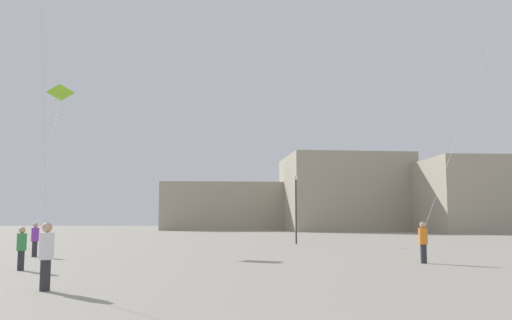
{
  "coord_description": "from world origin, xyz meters",
  "views": [
    {
      "loc": [
        -1.01,
        -4.4,
        1.9
      ],
      "look_at": [
        0.0,
        18.56,
        4.41
      ],
      "focal_mm": 37.89,
      "sensor_mm": 36.0,
      "label": 1
    }
  ],
  "objects": [
    {
      "name": "lamppost_east",
      "position": [
        3.89,
        37.0,
        3.5
      ],
      "size": [
        0.36,
        0.36,
        5.25
      ],
      "color": "#2D2D30",
      "rests_on": "ground_plane"
    },
    {
      "name": "kite_lime_delta",
      "position": [
        -13.18,
        33.47,
        10.61
      ],
      "size": [
        3.03,
        10.58,
        9.93
      ],
      "color": "#8CD12D"
    },
    {
      "name": "person_in_green",
      "position": [
        -8.82,
        16.21,
        0.88
      ],
      "size": [
        0.35,
        0.35,
        1.6
      ],
      "rotation": [
        0.0,
        0.0,
        4.68
      ],
      "color": "#2D2D33",
      "rests_on": "ground_plane"
    },
    {
      "name": "building_centre_hall",
      "position": [
        17.0,
        82.28,
        5.97
      ],
      "size": [
        19.49,
        18.01,
        11.93
      ],
      "color": "#A39984",
      "rests_on": "ground_plane"
    },
    {
      "name": "person_in_orange",
      "position": [
        7.23,
        18.76,
        0.97
      ],
      "size": [
        0.39,
        0.39,
        1.78
      ],
      "rotation": [
        0.0,
        0.0,
        0.68
      ],
      "color": "#2D2D33",
      "rests_on": "ground_plane"
    },
    {
      "name": "building_left_hall",
      "position": [
        -1.0,
        91.1,
        4.04
      ],
      "size": [
        24.57,
        12.83,
        8.08
      ],
      "color": "#A39984",
      "rests_on": "ground_plane"
    },
    {
      "name": "person_in_purple",
      "position": [
        -10.94,
        23.5,
        0.93
      ],
      "size": [
        0.37,
        0.37,
        1.71
      ],
      "rotation": [
        0.0,
        0.0,
        1.27
      ],
      "color": "#2D2D33",
      "rests_on": "ground_plane"
    },
    {
      "name": "person_in_white",
      "position": [
        -5.96,
        10.38,
        0.99
      ],
      "size": [
        0.39,
        0.39,
        1.81
      ],
      "rotation": [
        0.0,
        0.0,
        0.38
      ],
      "color": "#2D2D33",
      "rests_on": "ground_plane"
    },
    {
      "name": "building_right_hall",
      "position": [
        35.0,
        70.23,
        5.05
      ],
      "size": [
        19.14,
        17.2,
        10.09
      ],
      "color": "#A39984",
      "rests_on": "ground_plane"
    }
  ]
}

